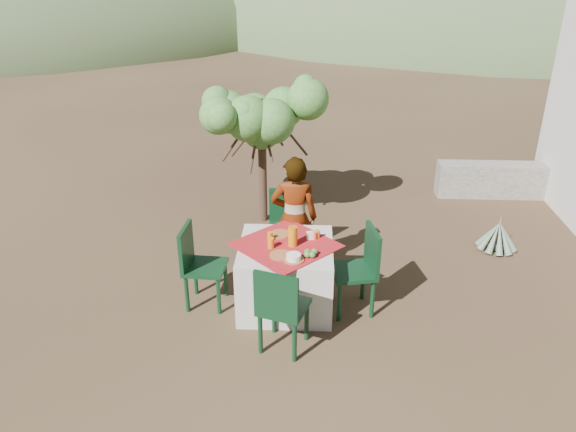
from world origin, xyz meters
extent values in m
plane|color=#312016|center=(0.00, 0.00, 0.00)|extent=(160.00, 160.00, 0.00)
cube|color=beige|center=(-0.01, 0.16, 0.38)|extent=(1.02, 1.02, 0.75)
cube|color=#A81829|center=(-0.01, 0.16, 0.76)|extent=(1.30, 1.30, 0.01)
cylinder|color=black|center=(-0.23, 0.97, 0.23)|extent=(0.04, 0.04, 0.46)
cylinder|color=black|center=(0.12, 0.98, 0.23)|extent=(0.04, 0.04, 0.46)
cylinder|color=black|center=(-0.24, 1.31, 0.23)|extent=(0.04, 0.04, 0.46)
cylinder|color=black|center=(0.11, 1.32, 0.23)|extent=(0.04, 0.04, 0.46)
cube|color=black|center=(-0.06, 1.14, 0.46)|extent=(0.44, 0.44, 0.04)
cube|color=black|center=(-0.06, 1.34, 0.70)|extent=(0.43, 0.05, 0.45)
cylinder|color=black|center=(0.24, -0.49, 0.24)|extent=(0.05, 0.05, 0.48)
cylinder|color=black|center=(-0.10, -0.38, 0.24)|extent=(0.05, 0.05, 0.48)
cylinder|color=black|center=(0.13, -0.83, 0.24)|extent=(0.05, 0.05, 0.48)
cylinder|color=black|center=(-0.22, -0.72, 0.24)|extent=(0.05, 0.05, 0.48)
cube|color=black|center=(0.01, -0.60, 0.48)|extent=(0.56, 0.56, 0.04)
cube|color=black|center=(-0.05, -0.79, 0.73)|extent=(0.44, 0.18, 0.47)
cylinder|color=black|center=(-0.73, -0.07, 0.24)|extent=(0.05, 0.05, 0.47)
cylinder|color=black|center=(-0.71, 0.28, 0.24)|extent=(0.05, 0.05, 0.47)
cylinder|color=black|center=(-1.09, -0.05, 0.24)|extent=(0.05, 0.05, 0.47)
cylinder|color=black|center=(-1.07, 0.31, 0.24)|extent=(0.05, 0.05, 0.47)
cube|color=black|center=(-0.90, 0.12, 0.47)|extent=(0.47, 0.47, 0.04)
cube|color=black|center=(-1.10, 0.13, 0.73)|extent=(0.07, 0.44, 0.46)
cylinder|color=black|center=(0.51, 0.22, 0.24)|extent=(0.05, 0.05, 0.49)
cylinder|color=black|center=(0.58, -0.14, 0.24)|extent=(0.05, 0.05, 0.49)
cylinder|color=black|center=(0.87, 0.30, 0.24)|extent=(0.05, 0.05, 0.49)
cylinder|color=black|center=(0.95, -0.07, 0.24)|extent=(0.05, 0.05, 0.49)
cube|color=black|center=(0.73, 0.08, 0.49)|extent=(0.54, 0.54, 0.04)
cube|color=black|center=(0.93, 0.12, 0.75)|extent=(0.14, 0.46, 0.48)
imported|color=#8C6651|center=(0.06, 0.81, 0.77)|extent=(0.57, 0.38, 1.54)
cylinder|color=#422D21|center=(-0.45, 2.32, 0.70)|extent=(0.12, 0.12, 1.40)
sphere|color=#3A6726|center=(-0.45, 2.32, 1.40)|extent=(0.60, 0.60, 0.60)
sphere|color=#3A6726|center=(0.10, 2.32, 1.55)|extent=(0.56, 0.56, 0.56)
sphere|color=#3A6726|center=(-0.95, 2.42, 1.50)|extent=(0.52, 0.52, 0.52)
sphere|color=#3A6726|center=(-0.35, 2.87, 1.60)|extent=(0.54, 0.54, 0.54)
sphere|color=#3A6726|center=(-0.40, 1.82, 1.45)|extent=(0.48, 0.48, 0.48)
sphere|color=slate|center=(2.76, 1.57, 0.03)|extent=(0.17, 0.17, 0.17)
cone|color=slate|center=(2.76, 1.57, 0.26)|extent=(0.10, 0.10, 0.51)
cone|color=slate|center=(2.87, 1.53, 0.20)|extent=(0.30, 0.19, 0.44)
cone|color=slate|center=(2.87, 1.60, 0.20)|extent=(0.31, 0.15, 0.43)
cone|color=slate|center=(2.84, 1.66, 0.20)|extent=(0.24, 0.26, 0.44)
cone|color=slate|center=(2.77, 1.68, 0.20)|extent=(0.12, 0.31, 0.43)
cone|color=slate|center=(2.70, 1.67, 0.20)|extent=(0.21, 0.28, 0.44)
cone|color=slate|center=(2.66, 1.61, 0.20)|extent=(0.30, 0.19, 0.44)
cone|color=slate|center=(2.65, 1.54, 0.20)|extent=(0.31, 0.15, 0.43)
cone|color=slate|center=(2.69, 1.48, 0.20)|extent=(0.24, 0.26, 0.44)
cone|color=slate|center=(2.75, 1.46, 0.20)|extent=(0.12, 0.31, 0.43)
cone|color=slate|center=(2.82, 1.47, 0.20)|extent=(0.21, 0.28, 0.44)
cube|color=gray|center=(3.60, 3.40, 0.28)|extent=(2.60, 0.35, 0.55)
ellipsoid|color=#3F552F|center=(-18.00, 30.00, 0.00)|extent=(40.00, 40.00, 16.00)
ellipsoid|color=#3F552F|center=(12.00, 36.00, 0.00)|extent=(48.00, 48.00, 20.00)
cylinder|color=brown|center=(-0.08, 0.39, 0.77)|extent=(0.24, 0.24, 0.01)
cylinder|color=brown|center=(-0.05, -0.09, 0.77)|extent=(0.24, 0.24, 0.01)
cylinder|color=orange|center=(-0.18, 0.25, 0.81)|extent=(0.06, 0.06, 0.10)
cylinder|color=orange|center=(-0.16, 0.08, 0.82)|extent=(0.07, 0.07, 0.11)
cylinder|color=orange|center=(0.07, 0.14, 0.87)|extent=(0.10, 0.10, 0.22)
cylinder|color=brown|center=(0.09, -0.18, 0.77)|extent=(0.22, 0.22, 0.01)
cylinder|color=white|center=(0.09, -0.18, 0.80)|extent=(0.15, 0.15, 0.06)
cylinder|color=orange|center=(0.30, 0.30, 0.80)|extent=(0.05, 0.05, 0.09)
cylinder|color=orange|center=(0.34, 0.34, 0.81)|extent=(0.06, 0.06, 0.09)
cube|color=white|center=(0.25, 0.29, 0.81)|extent=(0.08, 0.06, 0.09)
sphere|color=#437D2D|center=(0.23, -0.06, 0.80)|extent=(0.07, 0.07, 0.07)
sphere|color=#437D2D|center=(0.30, -0.05, 0.80)|extent=(0.07, 0.07, 0.07)
sphere|color=#437D2D|center=(0.28, -0.11, 0.80)|extent=(0.07, 0.07, 0.07)
sphere|color=#437D2D|center=(0.23, -0.11, 0.80)|extent=(0.07, 0.07, 0.07)
camera|label=1|loc=(0.27, -5.19, 3.67)|focal=35.00mm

